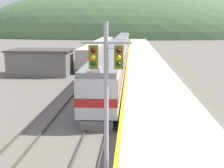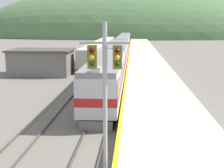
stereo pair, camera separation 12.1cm
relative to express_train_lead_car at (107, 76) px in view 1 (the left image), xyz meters
name	(u,v)px [view 1 (the left image)]	position (x,y,z in m)	size (l,w,h in m)	color
track_main	(122,52)	(0.00, 48.65, -2.16)	(1.52, 180.00, 0.16)	#4C443D
track_siding	(105,52)	(-4.32, 48.65, -2.16)	(1.52, 180.00, 0.16)	#4C443D
platform	(145,60)	(4.80, 28.65, -1.78)	(6.46, 140.00, 0.93)	#BCB5A5
distant_hills	(127,37)	(0.00, 141.45, -2.24)	(168.26, 75.72, 52.37)	#517547
station_shed	(41,62)	(-10.54, 13.87, -0.39)	(8.81, 6.11, 3.65)	slate
express_train_lead_car	(107,76)	(0.00, 0.00, 0.00)	(2.96, 19.60, 4.45)	black
carriage_second	(117,54)	(0.00, 21.67, -0.01)	(2.95, 21.50, 4.09)	black
carriage_third	(122,45)	(0.00, 44.05, -0.01)	(2.95, 21.50, 4.09)	black
carriage_fourth	(124,40)	(0.00, 66.44, -0.01)	(2.95, 21.50, 4.09)	black
siding_train	(100,49)	(-4.32, 36.05, -0.42)	(2.90, 43.29, 3.50)	black
signal_mast_main	(106,81)	(1.24, -16.23, 2.60)	(2.20, 0.42, 7.38)	#9E9EA3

